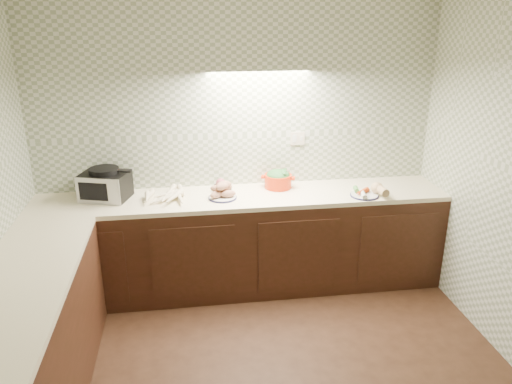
{
  "coord_description": "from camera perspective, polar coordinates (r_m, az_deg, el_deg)",
  "views": [
    {
      "loc": [
        -0.46,
        -2.55,
        2.45
      ],
      "look_at": [
        0.09,
        1.25,
        1.02
      ],
      "focal_mm": 35.0,
      "sensor_mm": 36.0,
      "label": 1
    }
  ],
  "objects": [
    {
      "name": "sweet_potato_plate",
      "position": [
        4.29,
        -3.86,
        0.03
      ],
      "size": [
        0.25,
        0.25,
        0.15
      ],
      "rotation": [
        0.0,
        0.0,
        0.09
      ],
      "color": "#151439",
      "rests_on": "counter"
    },
    {
      "name": "toaster_oven",
      "position": [
        4.44,
        -16.86,
        0.82
      ],
      "size": [
        0.45,
        0.4,
        0.27
      ],
      "rotation": [
        0.0,
        0.0,
        -0.3
      ],
      "color": "black",
      "rests_on": "counter"
    },
    {
      "name": "room",
      "position": [
        2.72,
        1.95,
        2.79
      ],
      "size": [
        3.6,
        3.6,
        2.6
      ],
      "color": "black",
      "rests_on": "ground"
    },
    {
      "name": "dutch_oven",
      "position": [
        4.53,
        2.54,
        1.51
      ],
      "size": [
        0.31,
        0.31,
        0.17
      ],
      "rotation": [
        0.0,
        0.0,
        -0.3
      ],
      "color": "red",
      "rests_on": "counter"
    },
    {
      "name": "parsnip_pile",
      "position": [
        4.36,
        -10.51,
        -0.28
      ],
      "size": [
        0.4,
        0.41,
        0.09
      ],
      "color": "beige",
      "rests_on": "counter"
    },
    {
      "name": "veg_plate",
      "position": [
        4.46,
        12.89,
        0.13
      ],
      "size": [
        0.3,
        0.25,
        0.12
      ],
      "rotation": [
        0.0,
        0.0,
        -0.05
      ],
      "color": "#151439",
      "rests_on": "counter"
    },
    {
      "name": "onion_bowl",
      "position": [
        4.44,
        -3.87,
        0.6
      ],
      "size": [
        0.16,
        0.16,
        0.13
      ],
      "color": "black",
      "rests_on": "counter"
    },
    {
      "name": "counter",
      "position": [
        3.81,
        -10.51,
        -11.66
      ],
      "size": [
        3.6,
        3.6,
        0.9
      ],
      "color": "black",
      "rests_on": "ground"
    }
  ]
}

